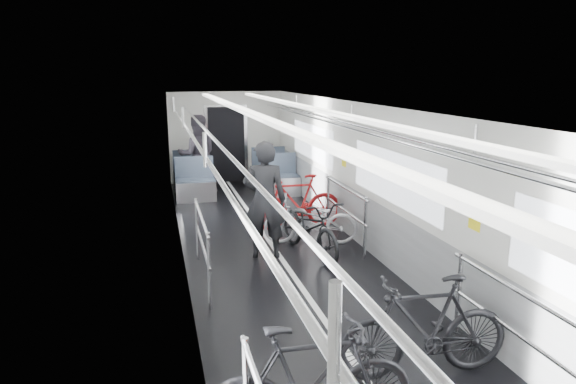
{
  "coord_description": "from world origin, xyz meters",
  "views": [
    {
      "loc": [
        -1.83,
        -6.66,
        2.88
      ],
      "look_at": [
        0.0,
        0.39,
        1.18
      ],
      "focal_mm": 32.0,
      "sensor_mm": 36.0,
      "label": 1
    }
  ],
  "objects_px": {
    "bike_right_near": "(425,327)",
    "bike_aisle": "(310,227)",
    "bike_right_far": "(297,202)",
    "person_seated": "(198,155)",
    "person_standing": "(265,200)",
    "bike_left_mid": "(310,383)",
    "bike_right_mid": "(311,220)"
  },
  "relations": [
    {
      "from": "bike_aisle",
      "to": "person_standing",
      "type": "xyz_separation_m",
      "value": [
        -0.71,
        0.1,
        0.46
      ]
    },
    {
      "from": "bike_right_near",
      "to": "bike_aisle",
      "type": "distance_m",
      "value": 3.54
    },
    {
      "from": "bike_right_mid",
      "to": "bike_aisle",
      "type": "bearing_deg",
      "value": -2.62
    },
    {
      "from": "bike_left_mid",
      "to": "bike_right_mid",
      "type": "relative_size",
      "value": 1.07
    },
    {
      "from": "person_seated",
      "to": "bike_left_mid",
      "type": "bearing_deg",
      "value": 90.73
    },
    {
      "from": "bike_right_mid",
      "to": "person_standing",
      "type": "xyz_separation_m",
      "value": [
        -0.89,
        -0.42,
        0.52
      ]
    },
    {
      "from": "person_seated",
      "to": "bike_right_far",
      "type": "bearing_deg",
      "value": 114.71
    },
    {
      "from": "bike_aisle",
      "to": "bike_right_mid",
      "type": "bearing_deg",
      "value": 59.97
    },
    {
      "from": "bike_right_near",
      "to": "person_standing",
      "type": "height_order",
      "value": "person_standing"
    },
    {
      "from": "bike_right_far",
      "to": "bike_aisle",
      "type": "height_order",
      "value": "bike_right_far"
    },
    {
      "from": "bike_aisle",
      "to": "bike_left_mid",
      "type": "bearing_deg",
      "value": -118.43
    },
    {
      "from": "bike_right_mid",
      "to": "person_seated",
      "type": "xyz_separation_m",
      "value": [
        -1.53,
        4.29,
        0.54
      ]
    },
    {
      "from": "bike_right_mid",
      "to": "person_standing",
      "type": "relative_size",
      "value": 0.85
    },
    {
      "from": "bike_left_mid",
      "to": "bike_right_mid",
      "type": "distance_m",
      "value": 4.86
    },
    {
      "from": "bike_aisle",
      "to": "bike_right_near",
      "type": "bearing_deg",
      "value": -100.45
    },
    {
      "from": "bike_left_mid",
      "to": "person_seated",
      "type": "distance_m",
      "value": 8.95
    },
    {
      "from": "bike_right_near",
      "to": "person_seated",
      "type": "height_order",
      "value": "person_seated"
    },
    {
      "from": "bike_right_mid",
      "to": "bike_aisle",
      "type": "relative_size",
      "value": 0.88
    },
    {
      "from": "bike_right_far",
      "to": "bike_right_near",
      "type": "bearing_deg",
      "value": -0.83
    },
    {
      "from": "bike_left_mid",
      "to": "bike_right_far",
      "type": "relative_size",
      "value": 0.99
    },
    {
      "from": "bike_right_near",
      "to": "bike_aisle",
      "type": "xyz_separation_m",
      "value": [
        -0.07,
        3.54,
        -0.04
      ]
    },
    {
      "from": "bike_right_far",
      "to": "person_standing",
      "type": "height_order",
      "value": "person_standing"
    },
    {
      "from": "bike_aisle",
      "to": "person_seated",
      "type": "height_order",
      "value": "person_seated"
    },
    {
      "from": "bike_left_mid",
      "to": "bike_right_near",
      "type": "height_order",
      "value": "bike_right_near"
    },
    {
      "from": "person_seated",
      "to": "person_standing",
      "type": "bearing_deg",
      "value": 97.84
    },
    {
      "from": "bike_right_mid",
      "to": "bike_aisle",
      "type": "xyz_separation_m",
      "value": [
        -0.17,
        -0.52,
        0.06
      ]
    },
    {
      "from": "bike_right_near",
      "to": "bike_right_far",
      "type": "xyz_separation_m",
      "value": [
        0.12,
        4.98,
        0.0
      ]
    },
    {
      "from": "bike_left_mid",
      "to": "bike_right_mid",
      "type": "bearing_deg",
      "value": -14.96
    },
    {
      "from": "person_seated",
      "to": "bike_aisle",
      "type": "bearing_deg",
      "value": 105.81
    },
    {
      "from": "bike_right_mid",
      "to": "bike_right_far",
      "type": "distance_m",
      "value": 0.92
    },
    {
      "from": "person_standing",
      "to": "bike_right_far",
      "type": "bearing_deg",
      "value": -110.6
    },
    {
      "from": "bike_right_mid",
      "to": "bike_aisle",
      "type": "height_order",
      "value": "bike_aisle"
    }
  ]
}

